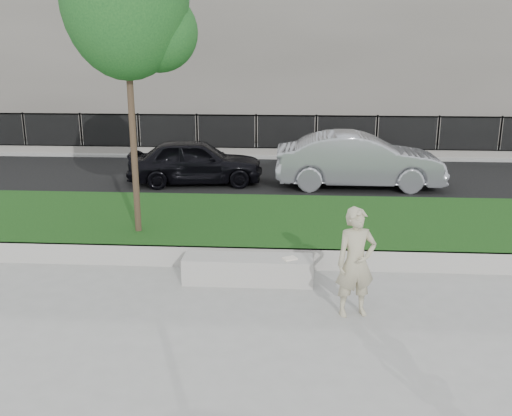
# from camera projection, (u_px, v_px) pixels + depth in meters

# --- Properties ---
(ground) EXTENTS (90.00, 90.00, 0.00)m
(ground) POSITION_uv_depth(u_px,v_px,m) (246.00, 291.00, 9.71)
(ground) COLOR gray
(ground) RESTS_ON ground
(grass_bank) EXTENTS (34.00, 4.00, 0.40)m
(grass_bank) POSITION_uv_depth(u_px,v_px,m) (257.00, 226.00, 12.53)
(grass_bank) COLOR black
(grass_bank) RESTS_ON ground
(grass_kerb) EXTENTS (34.00, 0.08, 0.40)m
(grass_kerb) POSITION_uv_depth(u_px,v_px,m) (250.00, 258.00, 10.65)
(grass_kerb) COLOR #ADAAA2
(grass_kerb) RESTS_ON ground
(street) EXTENTS (34.00, 7.00, 0.04)m
(street) POSITION_uv_depth(u_px,v_px,m) (268.00, 178.00, 17.86)
(street) COLOR black
(street) RESTS_ON ground
(far_pavement) EXTENTS (34.00, 3.00, 0.12)m
(far_pavement) POSITION_uv_depth(u_px,v_px,m) (273.00, 151.00, 22.16)
(far_pavement) COLOR gray
(far_pavement) RESTS_ON ground
(iron_fence) EXTENTS (32.00, 0.30, 1.50)m
(iron_fence) POSITION_uv_depth(u_px,v_px,m) (272.00, 143.00, 21.07)
(iron_fence) COLOR slate
(iron_fence) RESTS_ON far_pavement
(building_facade) EXTENTS (34.00, 10.00, 10.00)m
(building_facade) POSITION_uv_depth(u_px,v_px,m) (279.00, 25.00, 27.53)
(building_facade) COLOR #625E56
(building_facade) RESTS_ON ground
(stone_bench) EXTENTS (2.27, 0.57, 0.46)m
(stone_bench) POSITION_uv_depth(u_px,v_px,m) (248.00, 269.00, 10.03)
(stone_bench) COLOR #ADAAA2
(stone_bench) RESTS_ON ground
(man) EXTENTS (0.71, 0.56, 1.72)m
(man) POSITION_uv_depth(u_px,v_px,m) (356.00, 262.00, 8.63)
(man) COLOR #B3AB89
(man) RESTS_ON ground
(book) EXTENTS (0.28, 0.26, 0.03)m
(book) POSITION_uv_depth(u_px,v_px,m) (290.00, 258.00, 9.86)
(book) COLOR white
(book) RESTS_ON stone_bench
(young_tree) EXTENTS (2.47, 2.37, 6.05)m
(young_tree) POSITION_uv_depth(u_px,v_px,m) (130.00, 1.00, 10.43)
(young_tree) COLOR #38281C
(young_tree) RESTS_ON grass_bank
(car_dark) EXTENTS (4.12, 2.04, 1.35)m
(car_dark) POSITION_uv_depth(u_px,v_px,m) (196.00, 161.00, 16.92)
(car_dark) COLOR black
(car_dark) RESTS_ON street
(car_silver) EXTENTS (4.79, 1.69, 1.58)m
(car_silver) POSITION_uv_depth(u_px,v_px,m) (359.00, 160.00, 16.49)
(car_silver) COLOR #97999F
(car_silver) RESTS_ON street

